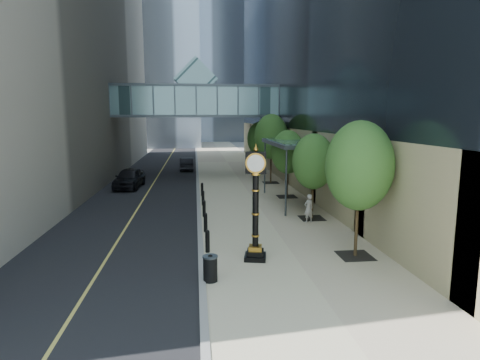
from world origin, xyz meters
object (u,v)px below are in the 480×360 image
car_far (186,164)px  car_near (129,178)px  trash_bin (210,269)px  pedestrian (309,208)px  street_clock (256,212)px

car_far → car_near: bearing=64.6°
trash_bin → car_far: car_far is taller
trash_bin → car_near: 21.34m
pedestrian → car_near: (-11.91, 12.82, -0.01)m
street_clock → car_near: (-8.02, 18.39, -1.24)m
street_clock → car_near: bearing=125.0°
street_clock → car_far: street_clock is taller
trash_bin → car_far: 31.48m
pedestrian → street_clock: bearing=36.0°
pedestrian → car_far: pedestrian is taller
trash_bin → pedestrian: 9.63m
trash_bin → pedestrian: bearing=52.5°
street_clock → pedestrian: bearing=66.5°
street_clock → pedestrian: size_ratio=2.91×
car_near → car_far: 11.90m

